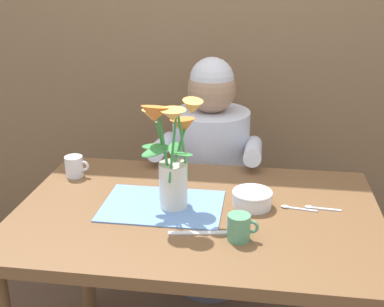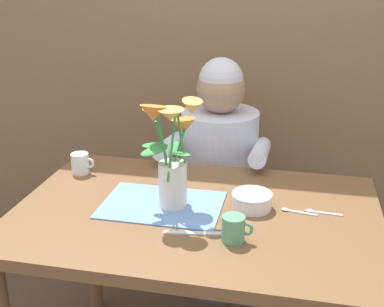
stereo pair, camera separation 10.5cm
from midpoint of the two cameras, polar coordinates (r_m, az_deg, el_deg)
wood_panel_backdrop at (r=2.52m, az=2.73°, el=15.24°), size 4.00×0.10×2.50m
dining_table at (r=1.70m, az=-1.22°, el=-9.43°), size 1.20×0.80×0.74m
seated_person at (r=2.28m, az=0.79°, el=-3.34°), size 0.45×0.47×1.14m
striped_placemat at (r=1.68m, az=-5.20°, el=-6.01°), size 0.40×0.28×0.00m
flower_vase at (r=1.59m, az=-4.18°, el=0.02°), size 0.23×0.22×0.37m
ceramic_bowl at (r=1.67m, az=5.15°, el=-5.13°), size 0.14×0.14×0.06m
dinner_knife at (r=1.52m, az=-1.11°, el=-9.13°), size 0.19×0.05×0.00m
ceramic_mug at (r=1.95m, az=-14.83°, el=-1.46°), size 0.09×0.07×0.08m
coffee_cup at (r=1.47m, az=3.40°, el=-8.47°), size 0.09×0.07×0.08m
spoon_0 at (r=1.68m, az=9.76°, el=-6.18°), size 0.12×0.03×0.01m
spoon_1 at (r=1.70m, az=12.42°, el=-6.14°), size 0.12×0.02×0.01m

